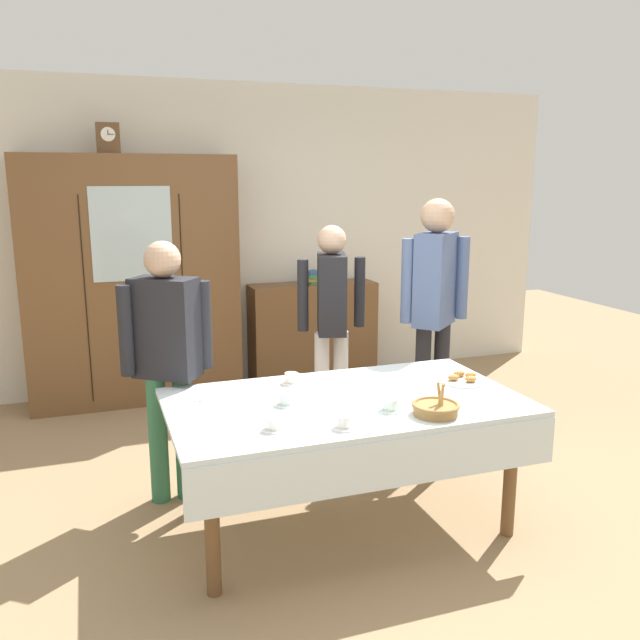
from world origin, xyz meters
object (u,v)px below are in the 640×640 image
object	(u,v)px
mantel_clock	(108,138)
pastry_plate	(463,379)
dining_table	(347,417)
tea_cup_near_right	(291,379)
tea_cup_mid_right	(390,406)
spoon_center	(230,403)
person_behind_table_left	(167,348)
tea_cup_near_left	(345,422)
person_near_right_end	(332,310)
wall_cabinet	(133,281)
spoon_near_left	(196,401)
tea_cup_mid_left	(274,424)
tea_cup_far_left	(286,400)
spoon_mid_right	(370,382)
bookshelf_low	(313,332)
person_behind_table_right	(435,296)
book_stack	(313,277)
bread_basket	(436,408)

from	to	relation	value
mantel_clock	pastry_plate	size ratio (longest dim) A/B	0.86
dining_table	tea_cup_near_right	xyz separation A→B (m)	(-0.19, 0.39, 0.11)
tea_cup_mid_right	spoon_center	xyz separation A→B (m)	(-0.74, 0.38, -0.02)
person_behind_table_left	spoon_center	bearing A→B (deg)	-61.83
tea_cup_near_left	person_behind_table_left	xyz separation A→B (m)	(-0.70, 1.01, 0.17)
tea_cup_mid_right	pastry_plate	size ratio (longest dim) A/B	0.46
person_near_right_end	wall_cabinet	bearing A→B (deg)	137.12
spoon_center	spoon_near_left	world-z (taller)	same
dining_table	tea_cup_mid_left	size ratio (longest dim) A/B	14.36
tea_cup_far_left	spoon_center	distance (m)	0.30
tea_cup_near_left	wall_cabinet	bearing A→B (deg)	104.28
spoon_mid_right	tea_cup_near_right	bearing A→B (deg)	162.33
tea_cup_near_right	person_behind_table_left	world-z (taller)	person_behind_table_left
bookshelf_low	pastry_plate	bearing A→B (deg)	-88.70
tea_cup_near_left	person_behind_table_right	bearing A→B (deg)	47.75
dining_table	mantel_clock	size ratio (longest dim) A/B	7.78
person_behind_table_left	bookshelf_low	bearing A→B (deg)	51.93
tea_cup_near_right	tea_cup_mid_left	distance (m)	0.71
tea_cup_mid_left	pastry_plate	size ratio (longest dim) A/B	0.46
dining_table	mantel_clock	bearing A→B (deg)	111.57
dining_table	person_behind_table_right	size ratio (longest dim) A/B	1.07
tea_cup_near_right	bookshelf_low	bearing A→B (deg)	68.39
pastry_plate	spoon_near_left	xyz separation A→B (m)	(-1.51, 0.16, -0.01)
wall_cabinet	spoon_mid_right	distance (m)	2.61
dining_table	book_stack	world-z (taller)	book_stack
tea_cup_far_left	pastry_plate	distance (m)	1.08
wall_cabinet	tea_cup_near_right	bearing A→B (deg)	-72.05
tea_cup_mid_right	spoon_mid_right	size ratio (longest dim) A/B	1.09
person_behind_table_left	pastry_plate	bearing A→B (deg)	-19.07
dining_table	tea_cup_mid_right	size ratio (longest dim) A/B	14.36
dining_table	bread_basket	world-z (taller)	bread_basket
tea_cup_far_left	person_behind_table_left	size ratio (longest dim) A/B	0.08
tea_cup_near_left	spoon_mid_right	size ratio (longest dim) A/B	1.09
tea_cup_mid_right	pastry_plate	bearing A→B (deg)	26.85
mantel_clock	bookshelf_low	xyz separation A→B (m)	(1.73, 0.05, -1.72)
mantel_clock	tea_cup_near_left	size ratio (longest dim) A/B	1.85
spoon_mid_right	person_behind_table_left	distance (m)	1.18
person_behind_table_left	tea_cup_near_right	bearing A→B (deg)	-21.89
book_stack	dining_table	bearing A→B (deg)	-104.89
dining_table	tea_cup_near_right	world-z (taller)	tea_cup_near_right
book_stack	tea_cup_mid_left	bearing A→B (deg)	-112.05
person_behind_table_left	spoon_near_left	bearing A→B (deg)	-76.59
tea_cup_mid_left	spoon_near_left	size ratio (longest dim) A/B	1.09
pastry_plate	dining_table	bearing A→B (deg)	-172.28
book_stack	tea_cup_near_left	world-z (taller)	book_stack
bookshelf_low	tea_cup_mid_right	world-z (taller)	bookshelf_low
tea_cup_far_left	person_near_right_end	distance (m)	1.52
book_stack	person_near_right_end	xyz separation A→B (m)	(-0.29, -1.27, -0.04)
mantel_clock	tea_cup_far_left	distance (m)	3.00
wall_cabinet	pastry_plate	world-z (taller)	wall_cabinet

